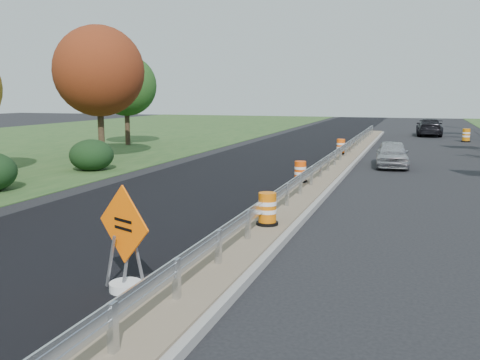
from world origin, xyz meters
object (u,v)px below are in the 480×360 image
(barrel_median_far, at_px, (341,147))
(car_silver, at_px, (392,154))
(barrel_median_mid, at_px, (300,172))
(barrel_median_near, at_px, (267,209))
(barrel_shoulder_far, at_px, (466,136))
(car_dark_far, at_px, (429,127))
(caution_sign, at_px, (125,265))

(barrel_median_far, height_order, car_silver, car_silver)
(barrel_median_mid, height_order, barrel_median_far, barrel_median_far)
(barrel_median_near, distance_m, barrel_median_far, 17.48)
(barrel_shoulder_far, bearing_deg, car_dark_far, 115.16)
(barrel_median_near, distance_m, barrel_median_mid, 7.12)
(barrel_shoulder_far, bearing_deg, car_silver, -105.97)
(barrel_median_mid, xyz_separation_m, barrel_shoulder_far, (7.84, 23.90, -0.14))
(car_silver, bearing_deg, barrel_median_far, 130.89)
(car_silver, bearing_deg, caution_sign, -105.54)
(barrel_median_mid, bearing_deg, car_dark_far, 79.87)
(barrel_shoulder_far, xyz_separation_m, car_silver, (-4.71, -16.48, 0.18))
(barrel_median_far, bearing_deg, car_dark_far, 75.00)
(barrel_shoulder_far, bearing_deg, barrel_median_near, -103.11)
(barrel_median_mid, bearing_deg, barrel_median_near, -84.97)
(barrel_median_near, relative_size, barrel_median_far, 1.00)
(caution_sign, height_order, barrel_shoulder_far, caution_sign)
(barrel_median_near, height_order, car_dark_far, car_dark_far)
(barrel_median_near, relative_size, barrel_shoulder_far, 0.85)
(caution_sign, xyz_separation_m, barrel_median_mid, (0.76, 11.99, 0.11))
(barrel_median_far, distance_m, barrel_shoulder_far, 15.55)
(barrel_median_near, relative_size, barrel_median_mid, 1.05)
(barrel_median_far, distance_m, car_silver, 4.20)
(barrel_median_mid, xyz_separation_m, car_dark_far, (5.25, 29.41, 0.14))
(barrel_median_near, relative_size, car_silver, 0.22)
(barrel_median_near, bearing_deg, car_dark_far, 82.77)
(barrel_median_near, height_order, barrel_shoulder_far, barrel_median_near)
(barrel_median_near, height_order, car_silver, car_silver)
(caution_sign, relative_size, car_silver, 0.52)
(barrel_median_mid, height_order, car_dark_far, car_dark_far)
(barrel_median_mid, distance_m, car_silver, 8.05)
(caution_sign, relative_size, barrel_shoulder_far, 2.00)
(barrel_median_mid, xyz_separation_m, car_silver, (3.13, 7.42, 0.04))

